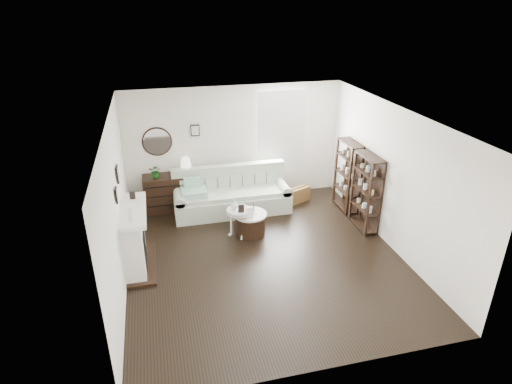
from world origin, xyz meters
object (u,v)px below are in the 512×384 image
object	(u,v)px
dresser	(172,192)
drum_table	(250,223)
pedestal_table	(239,212)
sofa	(231,197)

from	to	relation	value
dresser	drum_table	xyz separation A→B (m)	(1.48, -1.54, -0.17)
drum_table	pedestal_table	distance (m)	0.40
sofa	pedestal_table	bearing A→B (deg)	-93.21
dresser	pedestal_table	size ratio (longest dim) A/B	2.04
dresser	drum_table	world-z (taller)	dresser
sofa	pedestal_table	xyz separation A→B (m)	(-0.07, -1.18, 0.22)
dresser	pedestal_table	xyz separation A→B (m)	(1.24, -1.57, 0.14)
sofa	dresser	xyz separation A→B (m)	(-1.30, 0.39, 0.08)
sofa	drum_table	distance (m)	1.17
dresser	drum_table	distance (m)	2.14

